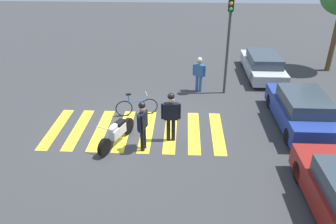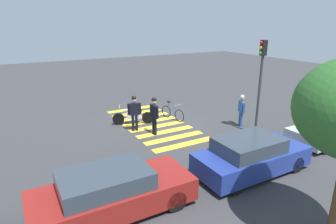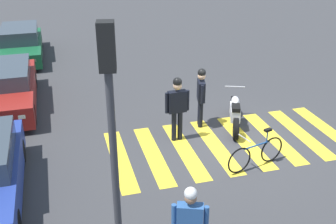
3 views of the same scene
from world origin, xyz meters
The scene contains 11 objects.
ground_plane centered at (0.00, 0.00, 0.00)m, with size 60.00×60.00×0.00m, color #38383A.
police_motorcycle centered at (0.95, -0.54, 0.46)m, with size 2.12×1.02×1.03m.
leaning_bicycle centered at (-1.27, -0.13, 0.39)m, with size 0.57×1.73×1.01m.
officer_on_foot centered at (0.63, 1.39, 1.12)m, with size 0.25×0.70×1.90m.
officer_by_motorcycle centered at (1.28, 0.45, 1.08)m, with size 0.67×0.31×1.85m.
pedestrian_bystander centered at (-3.92, 2.54, 0.98)m, with size 0.35×0.61×1.71m.
crosswalk_stripes centered at (0.00, 0.00, 0.00)m, with size 3.13×6.75×0.01m.
car_silver_sedan centered at (-6.22, 6.05, 0.60)m, with size 4.49×1.74×1.24m.
car_blue_hatchback centered at (-0.79, 6.44, 0.66)m, with size 4.31×1.82×1.39m.
car_maroon_wagon centered at (4.38, 6.21, 0.66)m, with size 4.64×1.87×1.37m.
traffic_light_pole centered at (-3.76, 3.77, 3.03)m, with size 0.35×0.28×4.55m.
Camera 2 is at (6.40, 13.16, 5.32)m, focal length 30.38 mm.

